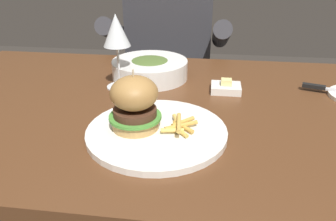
{
  "coord_description": "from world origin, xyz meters",
  "views": [
    {
      "loc": [
        0.14,
        -0.75,
        1.09
      ],
      "look_at": [
        0.06,
        -0.12,
        0.78
      ],
      "focal_mm": 35.0,
      "sensor_mm": 36.0,
      "label": 1
    }
  ],
  "objects": [
    {
      "name": "main_plate",
      "position": [
        0.04,
        -0.15,
        0.75
      ],
      "size": [
        0.3,
        0.3,
        0.01
      ],
      "primitive_type": "cylinder",
      "color": "white",
      "rests_on": "dining_table"
    },
    {
      "name": "butter_dish",
      "position": [
        0.19,
        0.1,
        0.75
      ],
      "size": [
        0.08,
        0.07,
        0.04
      ],
      "color": "white",
      "rests_on": "dining_table"
    },
    {
      "name": "diner_person",
      "position": [
        -0.04,
        0.68,
        0.56
      ],
      "size": [
        0.51,
        0.36,
        1.18
      ],
      "color": "#282833",
      "rests_on": "ground"
    },
    {
      "name": "soup_bowl",
      "position": [
        -0.04,
        0.18,
        0.77
      ],
      "size": [
        0.23,
        0.23,
        0.06
      ],
      "color": "white",
      "rests_on": "dining_table"
    },
    {
      "name": "fries_pile",
      "position": [
        0.08,
        -0.15,
        0.76
      ],
      "size": [
        0.07,
        0.09,
        0.03
      ],
      "color": "#E0B251",
      "rests_on": "main_plate"
    },
    {
      "name": "burger_sandwich",
      "position": [
        -0.01,
        -0.15,
        0.81
      ],
      "size": [
        0.11,
        0.11,
        0.13
      ],
      "color": "tan",
      "rests_on": "main_plate"
    },
    {
      "name": "dining_table",
      "position": [
        0.0,
        0.0,
        0.65
      ],
      "size": [
        1.33,
        0.8,
        0.74
      ],
      "color": "#56331C",
      "rests_on": "ground"
    },
    {
      "name": "wine_glass",
      "position": [
        -0.11,
        0.1,
        0.89
      ],
      "size": [
        0.07,
        0.07,
        0.21
      ],
      "color": "silver",
      "rests_on": "dining_table"
    }
  ]
}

